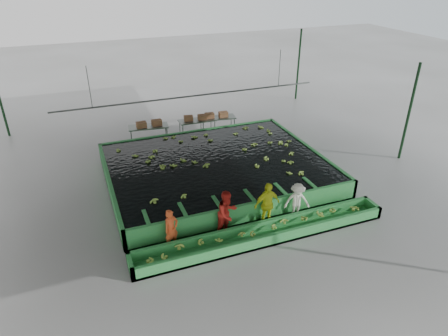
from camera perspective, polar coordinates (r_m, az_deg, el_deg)
name	(u,v)px	position (r m, az deg, el deg)	size (l,w,h in m)	color
ground	(228,192)	(17.96, 0.58, -3.52)	(80.00, 80.00, 0.00)	gray
shed_roof	(229,83)	(15.94, 0.66, 12.02)	(20.00, 22.00, 0.04)	gray
shed_posts	(228,142)	(16.79, 0.62, 3.78)	(20.00, 22.00, 5.00)	black
flotation_tank	(216,169)	(18.95, -1.09, -0.15)	(10.00, 8.00, 0.90)	#2D883E
tank_water	(216,162)	(18.77, -1.10, 0.93)	(9.70, 7.70, 0.00)	black
sorting_trough	(264,234)	(15.11, 5.70, -9.33)	(10.00, 1.00, 0.50)	#2D883E
cableway_rail	(193,96)	(21.04, -4.50, 10.21)	(0.08, 0.08, 14.00)	#59605B
rail_hanger_left	(89,87)	(19.97, -18.70, 10.88)	(0.04, 0.04, 2.00)	#59605B
rail_hanger_right	(280,68)	(22.65, 7.94, 13.95)	(0.04, 0.04, 2.00)	#59605B
worker_a	(171,229)	(14.49, -7.53, -8.68)	(0.57, 0.38, 1.57)	#D84D21
worker_b	(227,213)	(14.91, 0.45, -6.51)	(0.91, 0.71, 1.87)	#B32018
worker_c	(267,205)	(15.49, 6.17, -5.23)	(1.10, 0.46, 1.87)	yellow
worker_d	(297,201)	(16.15, 10.38, -4.68)	(1.02, 0.58, 1.57)	silver
packing_table_left	(149,134)	(23.02, -10.66, 4.76)	(2.20, 0.88, 1.00)	#59605B
packing_table_mid	(197,128)	(23.63, -3.83, 5.77)	(2.14, 0.86, 0.97)	#59605B
packing_table_right	(218,125)	(24.05, -0.92, 6.22)	(2.10, 0.84, 0.96)	#59605B
box_stack_left	(149,126)	(22.80, -10.61, 5.90)	(1.41, 0.39, 0.30)	brown
box_stack_mid	(195,120)	(23.45, -4.11, 6.87)	(1.31, 0.36, 0.28)	brown
box_stack_right	(216,117)	(23.86, -1.08, 7.26)	(1.37, 0.38, 0.30)	brown
floating_bananas	(211,155)	(19.44, -1.92, 1.92)	(8.71, 5.94, 0.12)	#83AD3E
trough_bananas	(264,231)	(15.02, 5.73, -8.88)	(8.80, 0.59, 0.12)	#83AD3E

